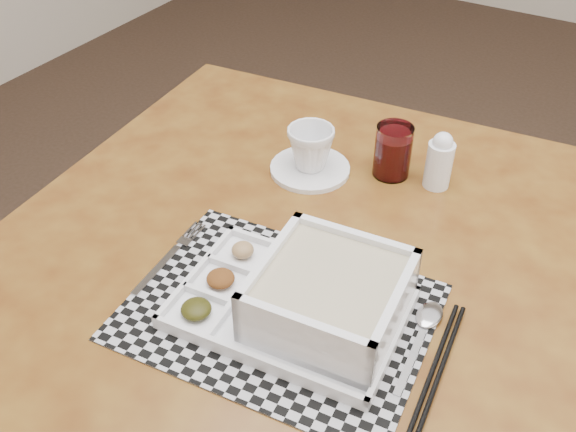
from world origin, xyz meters
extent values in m
plane|color=#2F2117|center=(0.00, 0.00, 0.00)|extent=(5.00, 5.00, 0.00)
cube|color=#4E240E|center=(-0.17, -0.81, 0.76)|extent=(1.13, 1.13, 0.04)
cylinder|color=#4E240E|center=(-0.68, -0.38, 0.37)|extent=(0.05, 0.05, 0.74)
cube|color=#4E240E|center=(-0.21, -0.36, 0.70)|extent=(0.90, 0.11, 0.08)
cube|color=#4E240E|center=(-0.62, -0.85, 0.70)|extent=(0.11, 0.90, 0.08)
cube|color=#AAAAB2|center=(-0.16, -0.94, 0.78)|extent=(0.45, 0.36, 0.00)
cube|color=white|center=(-0.15, -0.93, 0.79)|extent=(0.34, 0.25, 0.01)
cube|color=white|center=(-0.16, -0.83, 0.80)|extent=(0.32, 0.04, 0.01)
cube|color=white|center=(-0.14, -1.04, 0.80)|extent=(0.32, 0.04, 0.01)
cube|color=white|center=(-0.30, -0.95, 0.80)|extent=(0.03, 0.22, 0.01)
cube|color=white|center=(0.01, -0.92, 0.80)|extent=(0.03, 0.22, 0.01)
cube|color=white|center=(-0.22, -0.94, 0.80)|extent=(0.03, 0.20, 0.01)
cube|color=white|center=(-0.26, -0.98, 0.80)|extent=(0.08, 0.01, 0.01)
cube|color=white|center=(-0.27, -0.91, 0.80)|extent=(0.08, 0.01, 0.01)
ellipsoid|color=black|center=(-0.26, -1.01, 0.81)|extent=(0.04, 0.04, 0.02)
ellipsoid|color=#48200C|center=(-0.26, -0.94, 0.81)|extent=(0.04, 0.04, 0.02)
ellipsoid|color=olive|center=(-0.27, -0.88, 0.81)|extent=(0.04, 0.04, 0.02)
cube|color=white|center=(-0.09, -0.92, 0.80)|extent=(0.21, 0.21, 0.01)
cube|color=white|center=(-0.10, -0.83, 0.84)|extent=(0.20, 0.03, 0.08)
cube|color=white|center=(-0.09, -1.01, 0.84)|extent=(0.20, 0.03, 0.08)
cube|color=white|center=(-0.19, -0.93, 0.84)|extent=(0.03, 0.20, 0.08)
cube|color=white|center=(0.00, -0.91, 0.84)|extent=(0.03, 0.20, 0.08)
cube|color=#C1B590|center=(-0.09, -0.92, 0.83)|extent=(0.19, 0.19, 0.07)
cube|color=#B9BAC0|center=(-0.37, -0.96, 0.79)|extent=(0.02, 0.12, 0.00)
cube|color=#B9BAC0|center=(-0.37, -0.89, 0.79)|extent=(0.02, 0.02, 0.00)
cube|color=#B9BAC0|center=(-0.39, -0.86, 0.79)|extent=(0.01, 0.04, 0.00)
cube|color=#B9BAC0|center=(-0.38, -0.86, 0.79)|extent=(0.01, 0.04, 0.00)
cube|color=#B9BAC0|center=(-0.37, -0.86, 0.79)|extent=(0.01, 0.04, 0.00)
cube|color=#B9BAC0|center=(-0.37, -0.86, 0.79)|extent=(0.01, 0.04, 0.00)
cube|color=#B9BAC0|center=(0.03, -0.93, 0.79)|extent=(0.02, 0.12, 0.00)
ellipsoid|color=#B9BAC0|center=(0.03, -0.84, 0.79)|extent=(0.04, 0.06, 0.01)
cylinder|color=black|center=(0.06, -0.92, 0.79)|extent=(0.03, 0.24, 0.01)
cylinder|color=black|center=(0.07, -0.92, 0.79)|extent=(0.03, 0.24, 0.01)
cylinder|color=white|center=(-0.30, -0.61, 0.79)|extent=(0.15, 0.15, 0.01)
imported|color=white|center=(-0.30, -0.61, 0.83)|extent=(0.11, 0.11, 0.08)
cylinder|color=white|center=(-0.17, -0.54, 0.83)|extent=(0.07, 0.07, 0.10)
cylinder|color=#3E0508|center=(-0.17, -0.54, 0.82)|extent=(0.06, 0.06, 0.08)
cylinder|color=white|center=(-0.08, -0.53, 0.83)|extent=(0.05, 0.05, 0.09)
sphere|color=white|center=(-0.08, -0.53, 0.88)|extent=(0.04, 0.04, 0.04)
camera|label=1|loc=(0.17, -1.48, 1.47)|focal=40.00mm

